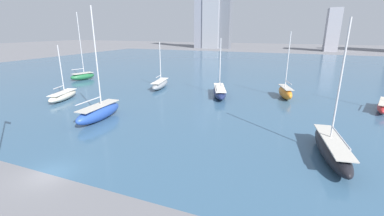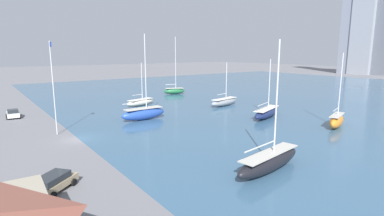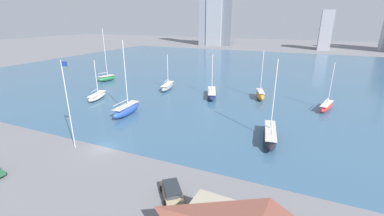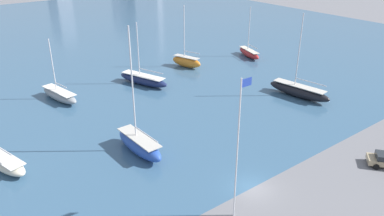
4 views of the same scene
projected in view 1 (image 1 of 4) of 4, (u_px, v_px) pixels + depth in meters
name	position (u px, v px, depth m)	size (l,w,h in m)	color
ground_plane	(49.00, 174.00, 23.01)	(500.00, 500.00, 0.00)	slate
harbor_water	(232.00, 69.00, 85.09)	(180.00, 140.00, 0.00)	#385B7A
distant_city_skyline	(296.00, 11.00, 159.72)	(149.53, 19.12, 66.02)	gray
sailboat_black	(332.00, 148.00, 25.59)	(3.76, 11.01, 13.53)	black
sailboat_cream	(63.00, 96.00, 47.29)	(4.28, 8.25, 9.86)	beige
sailboat_green	(83.00, 76.00, 66.47)	(4.34, 6.76, 16.61)	#236B3D
sailboat_navy	(220.00, 91.00, 49.86)	(5.72, 10.62, 10.99)	#19234C
sailboat_orange	(285.00, 92.00, 48.39)	(3.75, 6.94, 12.16)	orange
sailboat_red	(384.00, 106.00, 40.75)	(3.88, 8.18, 10.66)	#B72828
sailboat_blue	(99.00, 112.00, 36.57)	(2.67, 8.82, 15.46)	#284CA8
sailboat_gray	(160.00, 84.00, 56.85)	(3.98, 9.37, 9.94)	gray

